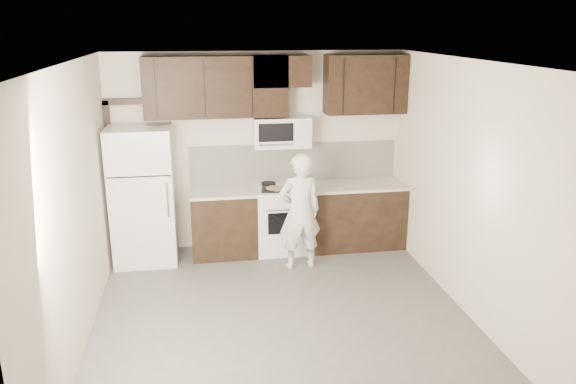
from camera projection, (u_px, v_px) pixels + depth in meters
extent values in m
plane|color=#565350|center=(283.00, 320.00, 6.00)|extent=(4.50, 4.50, 0.00)
plane|color=beige|center=(258.00, 151.00, 7.74)|extent=(4.00, 0.00, 4.00)
plane|color=white|center=(283.00, 62.00, 5.22)|extent=(4.50, 4.50, 0.00)
cube|color=black|center=(224.00, 223.00, 7.63)|extent=(0.87, 0.62, 0.87)
cube|color=black|center=(356.00, 216.00, 7.92)|extent=(1.32, 0.62, 0.87)
cube|color=beige|center=(223.00, 191.00, 7.50)|extent=(0.87, 0.64, 0.04)
cube|color=beige|center=(357.00, 185.00, 7.79)|extent=(1.32, 0.64, 0.04)
cube|color=white|center=(283.00, 219.00, 7.76)|extent=(0.76, 0.62, 0.89)
cube|color=white|center=(283.00, 188.00, 7.62)|extent=(0.76, 0.62, 0.02)
cube|color=black|center=(287.00, 223.00, 7.45)|extent=(0.50, 0.01, 0.30)
cylinder|color=silver|center=(287.00, 210.00, 7.36)|extent=(0.55, 0.02, 0.02)
cylinder|color=black|center=(271.00, 190.00, 7.45)|extent=(0.20, 0.20, 0.03)
cylinder|color=black|center=(298.00, 189.00, 7.50)|extent=(0.20, 0.20, 0.03)
cylinder|color=black|center=(268.00, 184.00, 7.73)|extent=(0.20, 0.20, 0.03)
cylinder|color=black|center=(294.00, 183.00, 7.79)|extent=(0.20, 0.20, 0.03)
cube|color=white|center=(294.00, 162.00, 7.86)|extent=(2.90, 0.02, 0.54)
cube|color=black|center=(216.00, 87.00, 7.23)|extent=(1.85, 0.35, 0.78)
cube|color=black|center=(366.00, 84.00, 7.54)|extent=(1.10, 0.35, 0.78)
cube|color=black|center=(281.00, 71.00, 7.30)|extent=(0.76, 0.35, 0.40)
cube|color=white|center=(281.00, 132.00, 7.52)|extent=(0.76, 0.38, 0.40)
cube|color=black|center=(276.00, 133.00, 7.31)|extent=(0.46, 0.01, 0.24)
cube|color=silver|center=(303.00, 132.00, 7.37)|extent=(0.18, 0.01, 0.24)
cylinder|color=silver|center=(276.00, 145.00, 7.33)|extent=(0.46, 0.02, 0.02)
cube|color=white|center=(143.00, 195.00, 7.29)|extent=(0.80, 0.72, 1.80)
cube|color=black|center=(138.00, 177.00, 6.84)|extent=(0.77, 0.01, 0.02)
cylinder|color=silver|center=(167.00, 200.00, 6.96)|extent=(0.03, 0.03, 0.45)
cube|color=black|center=(113.00, 179.00, 7.48)|extent=(0.08, 0.08, 2.10)
cube|color=black|center=(122.00, 102.00, 7.22)|extent=(0.50, 0.08, 0.08)
cylinder|color=silver|center=(298.00, 185.00, 7.49)|extent=(0.18, 0.18, 0.13)
sphere|color=black|center=(298.00, 179.00, 7.46)|extent=(0.04, 0.04, 0.04)
cylinder|color=black|center=(308.00, 184.00, 7.45)|extent=(0.16, 0.08, 0.02)
cube|color=black|center=(275.00, 190.00, 7.48)|extent=(0.38, 0.31, 0.02)
cylinder|color=tan|center=(275.00, 188.00, 7.47)|extent=(0.27, 0.27, 0.02)
imported|color=white|center=(300.00, 212.00, 7.11)|extent=(0.59, 0.42, 1.52)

